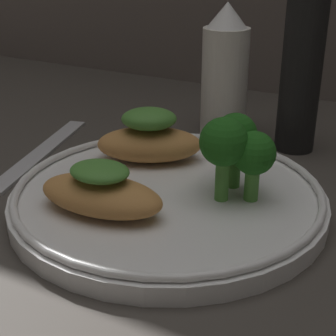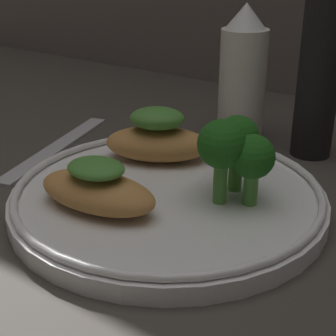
{
  "view_description": "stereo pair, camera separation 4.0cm",
  "coord_description": "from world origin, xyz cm",
  "views": [
    {
      "loc": [
        17.59,
        -31.75,
        19.58
      ],
      "look_at": [
        0.0,
        0.0,
        3.4
      ],
      "focal_mm": 55.0,
      "sensor_mm": 36.0,
      "label": 1
    },
    {
      "loc": [
        20.96,
        -29.64,
        19.58
      ],
      "look_at": [
        0.0,
        0.0,
        3.4
      ],
      "focal_mm": 55.0,
      "sensor_mm": 36.0,
      "label": 2
    }
  ],
  "objects": [
    {
      "name": "grilled_meat_middle",
      "position": [
        -4.54,
        4.76,
        3.36
      ],
      "size": [
        10.55,
        8.71,
        4.8
      ],
      "color": "#BC7F42",
      "rests_on": "plate"
    },
    {
      "name": "grilled_meat_front",
      "position": [
        -2.64,
        -5.21,
        2.97
      ],
      "size": [
        9.97,
        5.64,
        3.81
      ],
      "color": "#BC7F42",
      "rests_on": "plate"
    },
    {
      "name": "broccoli_bunch",
      "position": [
        4.76,
        1.9,
        5.53
      ],
      "size": [
        5.44,
        6.07,
        6.52
      ],
      "color": "#4C8E38",
      "rests_on": "plate"
    },
    {
      "name": "fork",
      "position": [
        -16.44,
        3.64,
        0.3
      ],
      "size": [
        6.73,
        18.37,
        0.6
      ],
      "color": "#B2B2B7",
      "rests_on": "ground_plane"
    },
    {
      "name": "pepper_grinder",
      "position": [
        5.11,
        17.25,
        8.48
      ],
      "size": [
        3.91,
        3.91,
        18.33
      ],
      "color": "black",
      "rests_on": "ground_plane"
    },
    {
      "name": "sauce_bottle",
      "position": [
        -2.81,
        17.25,
        6.7
      ],
      "size": [
        4.82,
        4.82,
        14.0
      ],
      "color": "white",
      "rests_on": "ground_plane"
    },
    {
      "name": "plate",
      "position": [
        0.0,
        0.0,
        0.99
      ],
      "size": [
        24.79,
        24.79,
        2.0
      ],
      "color": "white",
      "rests_on": "ground_plane"
    },
    {
      "name": "ground_plane",
      "position": [
        0.0,
        0.0,
        -0.5
      ],
      "size": [
        180.0,
        180.0,
        1.0
      ],
      "primitive_type": "cube",
      "color": "#3D3833"
    }
  ]
}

